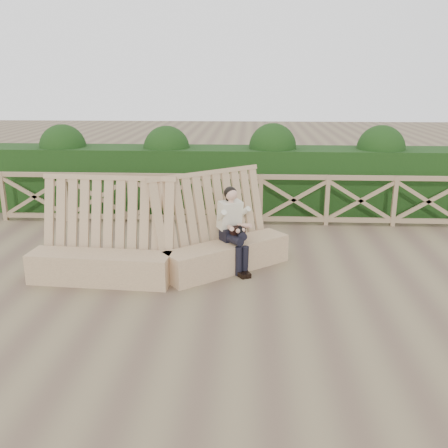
{
  "coord_description": "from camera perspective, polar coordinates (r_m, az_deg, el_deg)",
  "views": [
    {
      "loc": [
        0.49,
        -7.04,
        3.1
      ],
      "look_at": [
        0.09,
        0.4,
        0.9
      ],
      "focal_mm": 40.0,
      "sensor_mm": 36.0,
      "label": 1
    }
  ],
  "objects": [
    {
      "name": "bench",
      "position": [
        8.13,
        -6.77,
        -3.03
      ],
      "size": [
        4.11,
        2.02,
        1.61
      ],
      "rotation": [
        0.0,
        0.0,
        0.33
      ],
      "color": "#937154",
      "rests_on": "ground"
    },
    {
      "name": "ground",
      "position": [
        7.71,
        -0.84,
        -7.27
      ],
      "size": [
        60.0,
        60.0,
        0.0
      ],
      "primitive_type": "plane",
      "color": "brown",
      "rests_on": "ground"
    },
    {
      "name": "hedge",
      "position": [
        11.98,
        0.66,
        5.14
      ],
      "size": [
        12.0,
        1.2,
        1.5
      ],
      "primitive_type": "cube",
      "color": "black",
      "rests_on": "ground"
    },
    {
      "name": "guardrail",
      "position": [
        10.85,
        0.39,
        2.88
      ],
      "size": [
        10.1,
        0.09,
        1.1
      ],
      "color": "#886D4F",
      "rests_on": "ground"
    },
    {
      "name": "woman",
      "position": [
        8.22,
        1.06,
        -0.13
      ],
      "size": [
        0.62,
        0.84,
        1.38
      ],
      "rotation": [
        0.0,
        0.0,
        0.56
      ],
      "color": "black",
      "rests_on": "ground"
    }
  ]
}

